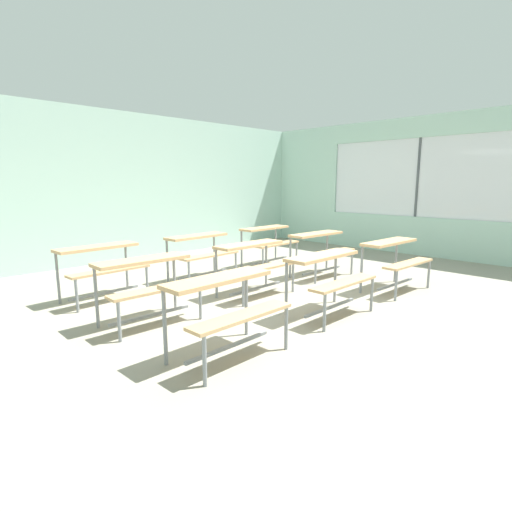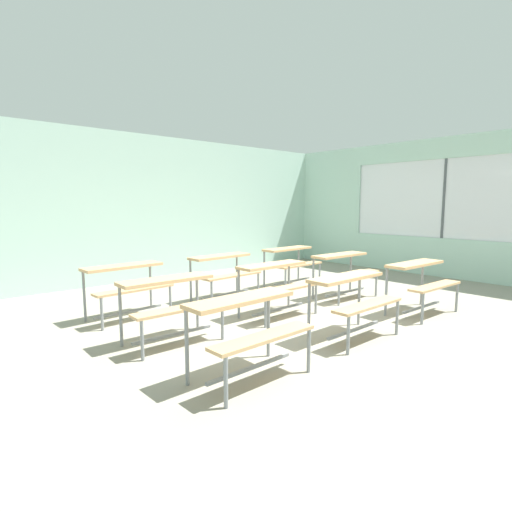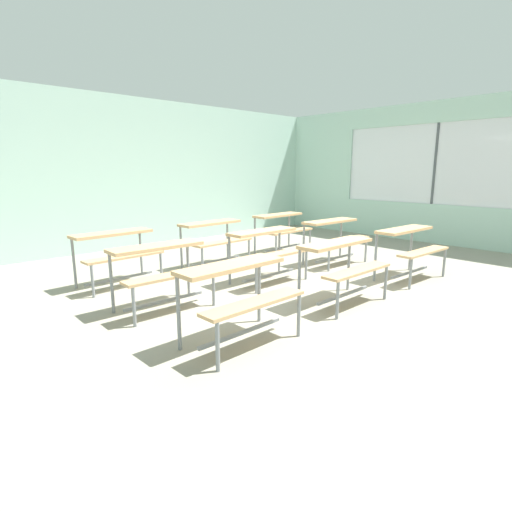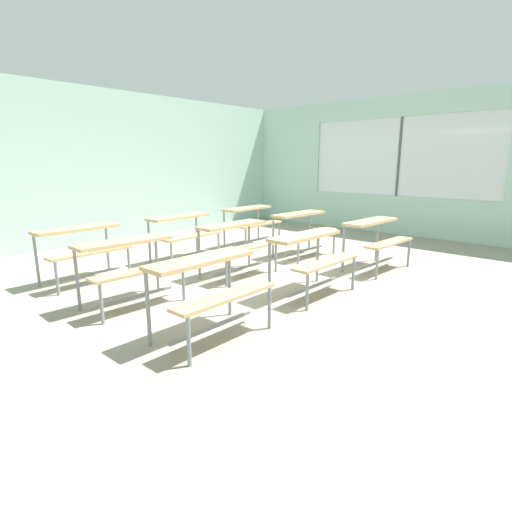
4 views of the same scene
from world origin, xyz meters
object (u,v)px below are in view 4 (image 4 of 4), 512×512
Objects in this scene: desk_bench_r0c2 at (377,233)px; desk_bench_r2c0 at (82,241)px; desk_bench_r1c0 at (129,257)px; desk_bench_r1c1 at (237,237)px; desk_bench_r0c1 at (312,250)px; desk_bench_r1c2 at (304,224)px; desk_bench_r0c0 at (209,278)px; desk_bench_r2c1 at (183,227)px; desk_bench_r2c2 at (251,217)px.

desk_bench_r0c2 is 1.00× the size of desk_bench_r2c0.
desk_bench_r1c0 is 1.69m from desk_bench_r1c1.
desk_bench_r1c0 is 1.29m from desk_bench_r2c0.
desk_bench_r0c1 is 2.09m from desk_bench_r1c2.
desk_bench_r1c0 is at bearing -94.36° from desk_bench_r2c0.
desk_bench_r1c2 is (-0.01, 1.34, 0.00)m from desk_bench_r0c2.
desk_bench_r0c2 is (3.30, -0.01, 0.00)m from desk_bench_r0c0.
desk_bench_r0c2 and desk_bench_r1c1 have the same top height.
desk_bench_r2c1 is at bearing 90.15° from desk_bench_r0c1.
desk_bench_r2c2 is at bearing -1.34° from desk_bench_r2c1.
desk_bench_r1c0 and desk_bench_r1c2 have the same top height.
desk_bench_r0c1 is at bearing -92.57° from desk_bench_r2c1.
desk_bench_r2c2 is at bearing 37.08° from desk_bench_r0c0.
desk_bench_r2c1 and desk_bench_r2c2 have the same top height.
desk_bench_r0c0 and desk_bench_r0c2 have the same top height.
desk_bench_r1c0 is at bearing -177.16° from desk_bench_r1c2.
desk_bench_r0c0 is at bearing -143.84° from desk_bench_r2c2.
desk_bench_r0c0 is at bearing -86.59° from desk_bench_r1c0.
desk_bench_r2c2 is (1.66, 2.57, 0.00)m from desk_bench_r0c1.
desk_bench_r1c2 is (1.63, 1.31, 0.00)m from desk_bench_r0c1.
desk_bench_r1c0 is at bearing 179.77° from desk_bench_r1c1.
desk_bench_r1c2 is at bearing 21.12° from desk_bench_r0c0.
desk_bench_r0c1 is 1.00× the size of desk_bench_r1c1.
desk_bench_r0c2 is at bearing -40.85° from desk_bench_r2c0.
desk_bench_r1c1 is 2.10m from desk_bench_r2c0.
desk_bench_r0c2 is 3.05m from desk_bench_r2c1.
desk_bench_r1c0 is at bearing 160.64° from desk_bench_r0c2.
desk_bench_r1c1 is at bearing -144.05° from desk_bench_r2c2.
desk_bench_r0c0 is 0.99× the size of desk_bench_r2c0.
desk_bench_r0c1 and desk_bench_r0c2 have the same top height.
desk_bench_r0c1 is at bearing -89.30° from desk_bench_r1c1.
desk_bench_r2c0 is at bearing 141.86° from desk_bench_r1c1.
desk_bench_r2c0 is at bearing 143.85° from desk_bench_r0c2.
desk_bench_r1c1 is 0.99× the size of desk_bench_r2c2.
desk_bench_r0c1 is 0.98× the size of desk_bench_r1c2.
desk_bench_r0c2 is at bearing -92.25° from desk_bench_r2c2.
desk_bench_r0c0 is 4.21m from desk_bench_r2c2.
desk_bench_r0c0 is 2.60m from desk_bench_r2c0.
desk_bench_r1c2 is at bearing 1.46° from desk_bench_r1c1.
desk_bench_r2c0 is (0.04, 1.29, 0.00)m from desk_bench_r1c0.
desk_bench_r0c2 and desk_bench_r2c0 have the same top height.
desk_bench_r2c1 is at bearing 124.77° from desk_bench_r0c2.
desk_bench_r1c0 is at bearing 143.04° from desk_bench_r0c1.
desk_bench_r2c1 is at bearing 89.68° from desk_bench_r1c1.
desk_bench_r0c2 and desk_bench_r1c0 have the same top height.
desk_bench_r1c1 is at bearing -93.08° from desk_bench_r2c1.
desk_bench_r0c1 is 0.98× the size of desk_bench_r2c2.
desk_bench_r0c1 and desk_bench_r2c0 have the same top height.
desk_bench_r1c1 is at bearing 143.88° from desk_bench_r0c2.
desk_bench_r1c2 is at bearing -39.52° from desk_bench_r2c1.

